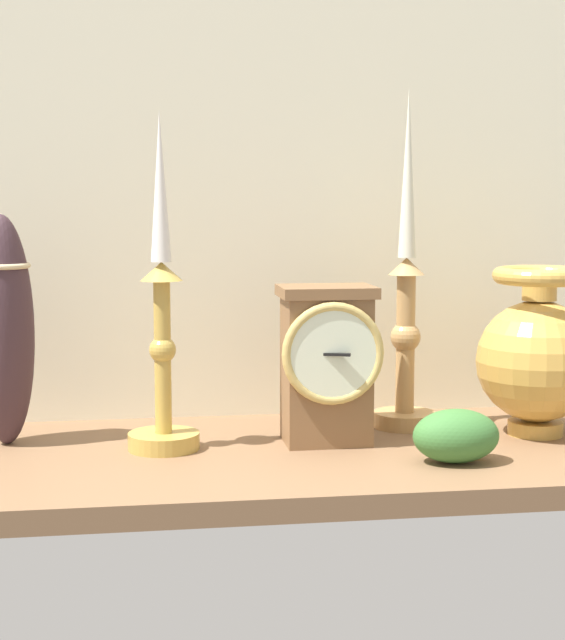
{
  "coord_description": "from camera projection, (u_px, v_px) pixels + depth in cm",
  "views": [
    {
      "loc": [
        -15.42,
        -103.58,
        26.53
      ],
      "look_at": [
        0.35,
        0.0,
        14.0
      ],
      "focal_mm": 55.79,
      "sensor_mm": 36.0,
      "label": 1
    }
  ],
  "objects": [
    {
      "name": "mantel_clock",
      "position": [
        327.0,
        362.0,
        1.09
      ],
      "size": [
        11.06,
        9.0,
        17.39
      ],
      "color": "brown",
      "rests_on": "ground_plane"
    },
    {
      "name": "candlestick_tall_left",
      "position": [
        406.0,
        315.0,
        1.16
      ],
      "size": [
        7.38,
        7.38,
        39.66
      ],
      "color": "tan",
      "rests_on": "ground_plane"
    },
    {
      "name": "candlestick_tall_center",
      "position": [
        162.0,
        333.0,
        1.06
      ],
      "size": [
        7.72,
        7.72,
        36.04
      ],
      "color": "gold",
      "rests_on": "ground_plane"
    },
    {
      "name": "brass_vase_bulbous",
      "position": [
        537.0,
        355.0,
        1.13
      ],
      "size": [
        13.84,
        13.84,
        19.19
      ],
      "color": "gold",
      "rests_on": "ground_plane"
    },
    {
      "name": "back_wall",
      "position": [
        257.0,
        152.0,
        1.21
      ],
      "size": [
        120.0,
        2.0,
        65.0
      ],
      "primitive_type": "cube",
      "color": "silver",
      "rests_on": "ground_plane"
    },
    {
      "name": "tall_ceramic_vase",
      "position": [
        4.0,
        329.0,
        1.08
      ],
      "size": [
        6.51,
        6.51,
        25.19
      ],
      "color": "#3A262C",
      "rests_on": "ground_plane"
    },
    {
      "name": "ground_plane",
      "position": [
        279.0,
        460.0,
        1.07
      ],
      "size": [
        100.0,
        36.0,
        2.4
      ],
      "primitive_type": "cube",
      "color": "brown"
    },
    {
      "name": "ivy_sprig",
      "position": [
        456.0,
        436.0,
        1.01
      ],
      "size": [
        8.98,
        6.29,
        5.52
      ],
      "color": "#3A7233",
      "rests_on": "ground_plane"
    }
  ]
}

